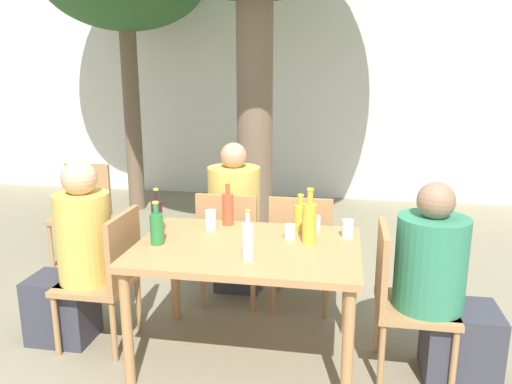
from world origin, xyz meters
TOP-DOWN VIEW (x-y plane):
  - ground_plane at (0.00, 0.00)m, footprint 30.00×30.00m
  - cafe_building_wall at (0.00, 4.12)m, footprint 10.00×0.08m
  - dining_table_front at (0.00, 0.00)m, footprint 1.32×0.92m
  - patio_chair_0 at (-0.89, 0.00)m, footprint 0.44×0.44m
  - patio_chair_1 at (0.89, 0.00)m, footprint 0.44×0.44m
  - patio_chair_2 at (-0.26, 0.69)m, footprint 0.44×0.44m
  - patio_chair_3 at (0.26, 0.69)m, footprint 0.44×0.44m
  - patio_chair_4 at (-1.82, 1.40)m, footprint 0.44×0.44m
  - person_seated_0 at (-1.12, -0.00)m, footprint 0.57×0.34m
  - person_seated_1 at (1.12, -0.00)m, footprint 0.60×0.39m
  - person_seated_2 at (-0.26, 0.91)m, footprint 0.39×0.60m
  - water_bottle_0 at (0.05, -0.22)m, footprint 0.06×0.06m
  - oil_cruet_1 at (0.28, 0.30)m, footprint 0.08×0.08m
  - soda_bottle_2 at (-0.20, 0.37)m, footprint 0.08×0.08m
  - wine_bottle_3 at (-0.59, 0.10)m, footprint 0.07×0.07m
  - green_bottle_4 at (-0.53, -0.07)m, footprint 0.08×0.08m
  - oil_cruet_5 at (0.36, 0.10)m, footprint 0.08×0.08m
  - drinking_glass_0 at (0.58, 0.25)m, footprint 0.07×0.07m
  - drinking_glass_1 at (0.37, 0.35)m, footprint 0.08×0.08m
  - drinking_glass_2 at (0.24, 0.16)m, footprint 0.07×0.07m
  - drinking_glass_3 at (-0.29, 0.25)m, footprint 0.07×0.07m

SIDE VIEW (x-z plane):
  - ground_plane at x=0.00m, z-range 0.00..0.00m
  - patio_chair_0 at x=-0.89m, z-range 0.05..0.94m
  - patio_chair_1 at x=0.89m, z-range 0.05..0.94m
  - patio_chair_2 at x=-0.26m, z-range 0.05..0.94m
  - patio_chair_3 at x=0.26m, z-range 0.05..0.94m
  - patio_chair_4 at x=-1.82m, z-range 0.05..0.94m
  - person_seated_1 at x=1.12m, z-range -0.06..1.10m
  - person_seated_0 at x=-1.12m, z-range -0.06..1.15m
  - person_seated_2 at x=-0.26m, z-range -0.05..1.16m
  - dining_table_front at x=0.00m, z-range 0.28..1.02m
  - drinking_glass_2 at x=0.24m, z-range 0.73..0.83m
  - drinking_glass_1 at x=0.37m, z-range 0.73..0.83m
  - drinking_glass_0 at x=0.58m, z-range 0.73..0.85m
  - drinking_glass_3 at x=-0.29m, z-range 0.73..0.86m
  - oil_cruet_1 at x=0.28m, z-range 0.71..0.95m
  - green_bottle_4 at x=-0.53m, z-range 0.70..0.97m
  - water_bottle_0 at x=0.05m, z-range 0.70..0.98m
  - wine_bottle_3 at x=-0.59m, z-range 0.70..1.00m
  - soda_bottle_2 at x=-0.20m, z-range 0.70..1.00m
  - oil_cruet_5 at x=0.36m, z-range 0.70..1.03m
  - cafe_building_wall at x=0.00m, z-range 0.00..2.80m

